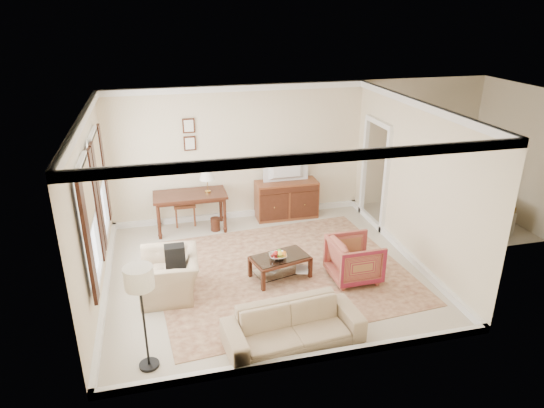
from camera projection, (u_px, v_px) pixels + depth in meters
name	position (u px, v px, depth m)	size (l,w,h in m)	color
room_shell	(264.00, 135.00, 7.70)	(5.51, 5.01, 2.91)	beige
annex_bedroom	(454.00, 206.00, 10.53)	(3.00, 2.70, 2.90)	beige
window_front	(89.00, 223.00, 6.84)	(0.12, 1.56, 1.80)	#CCB284
window_rear	(99.00, 185.00, 8.27)	(0.12, 1.56, 1.80)	#CCB284
doorway	(374.00, 175.00, 10.18)	(0.10, 1.12, 2.25)	white
rug	(281.00, 271.00, 8.62)	(4.27, 3.66, 0.01)	brown
writing_desk	(190.00, 199.00, 9.96)	(1.49, 0.74, 0.81)	#411E12
desk_chair	(184.00, 201.00, 10.31)	(0.45, 0.45, 1.05)	brown
desk_lamp	(207.00, 181.00, 9.90)	(0.32, 0.32, 0.50)	silver
framed_prints	(189.00, 134.00, 9.90)	(0.25, 0.04, 0.68)	#411E12
sideboard	(286.00, 199.00, 10.69)	(1.35, 0.52, 0.83)	brown
tv	(287.00, 161.00, 10.33)	(0.95, 0.55, 0.12)	black
coffee_table	(280.00, 261.00, 8.33)	(1.08, 0.79, 0.41)	#411E12
fruit_bowl	(278.00, 256.00, 8.20)	(0.42, 0.42, 0.10)	silver
book_a	(267.00, 272.00, 8.30)	(0.28, 0.04, 0.38)	brown
book_b	(296.00, 269.00, 8.39)	(0.28, 0.03, 0.38)	brown
striped_armchair	(354.00, 257.00, 8.25)	(0.80, 0.75, 0.83)	maroon
club_armchair	(169.00, 269.00, 7.80)	(1.06, 0.69, 0.93)	tan
backpack	(175.00, 255.00, 7.72)	(0.32, 0.22, 0.40)	black
sofa	(293.00, 320.00, 6.67)	(1.92, 0.56, 0.75)	tan
floor_lamp	(140.00, 285.00, 5.90)	(0.37, 0.37, 1.49)	black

